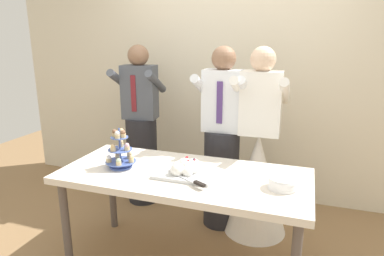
% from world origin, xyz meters
% --- Properties ---
extents(rear_wall, '(5.20, 0.10, 2.90)m').
position_xyz_m(rear_wall, '(0.00, 1.46, 1.45)').
color(rear_wall, beige).
rests_on(rear_wall, ground_plane).
extents(dessert_table, '(1.80, 0.80, 0.78)m').
position_xyz_m(dessert_table, '(0.00, 0.00, 0.70)').
color(dessert_table, silver).
rests_on(dessert_table, ground_plane).
extents(cupcake_stand, '(0.23, 0.23, 0.31)m').
position_xyz_m(cupcake_stand, '(-0.49, -0.05, 0.89)').
color(cupcake_stand, '#4C66B2').
rests_on(cupcake_stand, dessert_table).
extents(main_cake_tray, '(0.42, 0.37, 0.13)m').
position_xyz_m(main_cake_tray, '(0.03, -0.03, 0.82)').
color(main_cake_tray, silver).
rests_on(main_cake_tray, dessert_table).
extents(plate_stack, '(0.19, 0.19, 0.08)m').
position_xyz_m(plate_stack, '(0.70, -0.04, 0.81)').
color(plate_stack, white).
rests_on(plate_stack, dessert_table).
extents(person_groom, '(0.47, 0.50, 1.66)m').
position_xyz_m(person_groom, '(0.11, 0.71, 0.75)').
color(person_groom, '#232328').
rests_on(person_groom, ground_plane).
extents(person_bride, '(0.56, 0.56, 1.66)m').
position_xyz_m(person_bride, '(0.44, 0.69, 0.58)').
color(person_bride, white).
rests_on(person_bride, ground_plane).
extents(person_guest, '(0.51, 0.54, 1.66)m').
position_xyz_m(person_guest, '(-0.80, 0.90, 0.75)').
color(person_guest, '#232328').
rests_on(person_guest, ground_plane).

